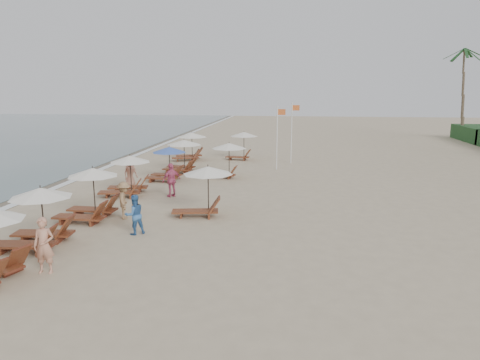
# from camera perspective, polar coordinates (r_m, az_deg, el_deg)

# --- Properties ---
(ground) EXTENTS (160.00, 160.00, 0.00)m
(ground) POSITION_cam_1_polar(r_m,az_deg,el_deg) (14.81, -3.03, -10.35)
(ground) COLOR tan
(ground) RESTS_ON ground
(wet_sand_band) EXTENTS (3.20, 140.00, 0.01)m
(wet_sand_band) POSITION_cam_1_polar(r_m,az_deg,el_deg) (28.45, -24.62, -0.62)
(wet_sand_band) COLOR #6B5E4C
(wet_sand_band) RESTS_ON ground
(foam_line) EXTENTS (0.50, 140.00, 0.02)m
(foam_line) POSITION_cam_1_polar(r_m,az_deg,el_deg) (27.78, -22.35, -0.69)
(foam_line) COLOR white
(foam_line) RESTS_ON ground
(lounger_station_1) EXTENTS (2.73, 2.22, 2.19)m
(lounger_station_1) POSITION_cam_1_polar(r_m,az_deg,el_deg) (17.26, -25.11, -4.81)
(lounger_station_1) COLOR brown
(lounger_station_1) RESTS_ON ground
(lounger_station_2) EXTENTS (2.68, 2.14, 2.29)m
(lounger_station_2) POSITION_cam_1_polar(r_m,az_deg,el_deg) (19.95, -19.21, -2.13)
(lounger_station_2) COLOR brown
(lounger_station_2) RESTS_ON ground
(lounger_station_3) EXTENTS (2.70, 2.37, 2.13)m
(lounger_station_3) POSITION_cam_1_polar(r_m,az_deg,el_deg) (24.11, -14.66, 0.38)
(lounger_station_3) COLOR brown
(lounger_station_3) RESTS_ON ground
(lounger_station_4) EXTENTS (2.51, 2.11, 2.11)m
(lounger_station_4) POSITION_cam_1_polar(r_m,az_deg,el_deg) (27.42, -9.63, 2.04)
(lounger_station_4) COLOR brown
(lounger_station_4) RESTS_ON ground
(lounger_station_5) EXTENTS (2.68, 2.39, 2.20)m
(lounger_station_5) POSITION_cam_1_polar(r_m,az_deg,el_deg) (30.18, -7.67, 3.21)
(lounger_station_5) COLOR brown
(lounger_station_5) RESTS_ON ground
(lounger_station_6) EXTENTS (2.82, 2.56, 2.19)m
(lounger_station_6) POSITION_cam_1_polar(r_m,az_deg,el_deg) (35.19, -6.68, 4.33)
(lounger_station_6) COLOR brown
(lounger_station_6) RESTS_ON ground
(inland_station_0) EXTENTS (2.78, 2.24, 2.22)m
(inland_station_0) POSITION_cam_1_polar(r_m,az_deg,el_deg) (19.42, -4.96, -0.89)
(inland_station_0) COLOR brown
(inland_station_0) RESTS_ON ground
(inland_station_1) EXTENTS (2.56, 2.24, 2.22)m
(inland_station_1) POSITION_cam_1_polar(r_m,az_deg,el_deg) (27.82, -1.80, 3.27)
(inland_station_1) COLOR brown
(inland_station_1) RESTS_ON ground
(inland_station_2) EXTENTS (2.64, 2.24, 2.22)m
(inland_station_2) POSITION_cam_1_polar(r_m,az_deg,el_deg) (35.07, 0.18, 4.94)
(inland_station_2) COLOR brown
(inland_station_2) RESTS_ON ground
(beachgoer_near) EXTENTS (0.68, 0.48, 1.77)m
(beachgoer_near) POSITION_cam_1_polar(r_m,az_deg,el_deg) (14.79, -24.17, -7.79)
(beachgoer_near) COLOR tan
(beachgoer_near) RESTS_ON ground
(beachgoer_mid_a) EXTENTS (0.97, 0.95, 1.58)m
(beachgoer_mid_a) POSITION_cam_1_polar(r_m,az_deg,el_deg) (17.53, -13.58, -4.40)
(beachgoer_mid_a) COLOR #386BA8
(beachgoer_mid_a) RESTS_ON ground
(beachgoer_mid_b) EXTENTS (0.93, 1.21, 1.65)m
(beachgoer_mid_b) POSITION_cam_1_polar(r_m,az_deg,el_deg) (19.71, -14.84, -2.58)
(beachgoer_mid_b) COLOR #98734D
(beachgoer_mid_b) RESTS_ON ground
(beachgoer_far_a) EXTENTS (1.05, 1.06, 1.80)m
(beachgoer_far_a) POSITION_cam_1_polar(r_m,az_deg,el_deg) (23.20, -8.90, -0.01)
(beachgoer_far_a) COLOR #C74F76
(beachgoer_far_a) RESTS_ON ground
(beachgoer_far_b) EXTENTS (0.92, 1.02, 1.75)m
(beachgoer_far_b) POSITION_cam_1_polar(r_m,az_deg,el_deg) (25.83, -14.12, 0.92)
(beachgoer_far_b) COLOR tan
(beachgoer_far_b) RESTS_ON ground
(flag_pole_near) EXTENTS (0.60, 0.08, 4.43)m
(flag_pole_near) POSITION_cam_1_polar(r_m,az_deg,el_deg) (30.72, 4.92, 5.89)
(flag_pole_near) COLOR silver
(flag_pole_near) RESTS_ON ground
(flag_pole_far) EXTENTS (0.59, 0.08, 4.60)m
(flag_pole_far) POSITION_cam_1_polar(r_m,az_deg,el_deg) (33.52, 6.79, 6.50)
(flag_pole_far) COLOR silver
(flag_pole_far) RESTS_ON ground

